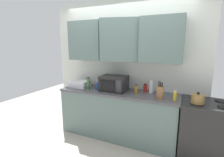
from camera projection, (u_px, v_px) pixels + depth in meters
name	position (u px, v px, depth m)	size (l,w,h in m)	color
ground_plane	(100.00, 157.00, 2.61)	(8.00, 8.00, 0.00)	#B2A899
wall_back_with_cabinets	(122.00, 54.00, 3.13)	(3.07, 0.51, 2.60)	silver
counter_run	(117.00, 114.00, 3.15)	(2.20, 0.63, 0.90)	slate
stove_range	(206.00, 130.00, 2.53)	(0.76, 0.64, 0.91)	black
kettle	(198.00, 99.00, 2.37)	(0.18, 0.18, 0.17)	olive
microwave	(114.00, 83.00, 3.07)	(0.48, 0.37, 0.28)	black
dish_rack	(80.00, 84.00, 3.39)	(0.38, 0.30, 0.12)	silver
knife_block	(160.00, 92.00, 2.61)	(0.10, 0.12, 0.28)	brown
bottle_white_jar	(151.00, 87.00, 2.94)	(0.07, 0.07, 0.22)	white
bottle_amber_vinegar	(136.00, 89.00, 2.90)	(0.05, 0.05, 0.17)	#AD701E
bottle_blue_cleaner	(97.00, 85.00, 3.18)	(0.05, 0.05, 0.16)	#2D56B7
bottle_green_oil	(88.00, 83.00, 3.16)	(0.06, 0.06, 0.25)	#386B2D
bottle_yellow_mustard	(175.00, 96.00, 2.52)	(0.05, 0.05, 0.16)	gold
bottle_red_sauce	(145.00, 88.00, 3.01)	(0.07, 0.07, 0.15)	red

